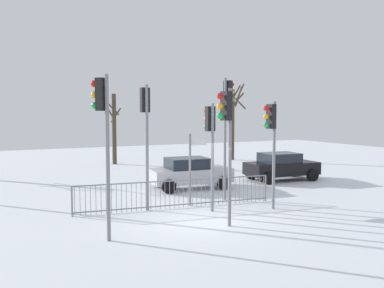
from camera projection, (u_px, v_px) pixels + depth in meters
ground_plane at (199, 219)px, 13.68m from camera, size 60.00×60.00×0.00m
traffic_light_mid_left at (227, 111)px, 16.58m from camera, size 0.55×0.38×5.00m
traffic_light_rear_right at (226, 126)px, 12.54m from camera, size 0.56×0.35×4.35m
traffic_light_foreground_right at (210, 132)px, 14.71m from camera, size 0.33×0.57×3.92m
traffic_light_foreground_left at (271, 131)px, 14.89m from camera, size 0.57×0.34×4.00m
traffic_light_rear_left at (145, 119)px, 14.80m from camera, size 0.33×0.57×4.60m
traffic_light_mid_right at (103, 120)px, 11.19m from camera, size 0.45×0.48×4.64m
direction_sign_post at (191, 165)px, 15.62m from camera, size 0.79×0.09×2.79m
pedestrian_guard_railing at (177, 194)px, 15.26m from camera, size 7.58×0.97×1.07m
car_silver_near at (190, 172)px, 19.19m from camera, size 3.93×2.19×1.47m
car_black_far at (281, 166)px, 21.51m from camera, size 3.91×2.15×1.47m
bare_tree_centre at (233, 121)px, 30.79m from camera, size 1.38×1.81×5.76m
bare_tree_right at (114, 127)px, 28.13m from camera, size 1.47×1.46×4.89m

